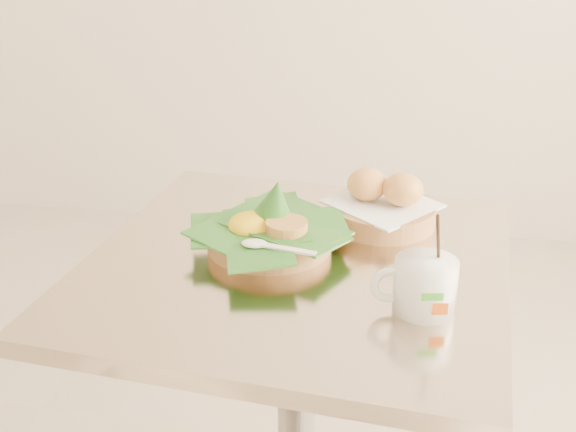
# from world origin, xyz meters

# --- Properties ---
(cafe_table) EXTENTS (0.77, 0.77, 0.75)m
(cafe_table) POSITION_xyz_m (0.11, 0.03, 0.53)
(cafe_table) COLOR gray
(cafe_table) RESTS_ON floor
(rice_basket) EXTENTS (0.27, 0.27, 0.14)m
(rice_basket) POSITION_xyz_m (0.05, 0.07, 0.79)
(rice_basket) COLOR #9E7643
(rice_basket) RESTS_ON cafe_table
(bread_basket) EXTENTS (0.24, 0.24, 0.10)m
(bread_basket) POSITION_xyz_m (0.25, 0.20, 0.79)
(bread_basket) COLOR #9E7643
(bread_basket) RESTS_ON cafe_table
(coffee_mug) EXTENTS (0.13, 0.10, 0.16)m
(coffee_mug) POSITION_xyz_m (0.32, -0.10, 0.79)
(coffee_mug) COLOR white
(coffee_mug) RESTS_ON cafe_table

